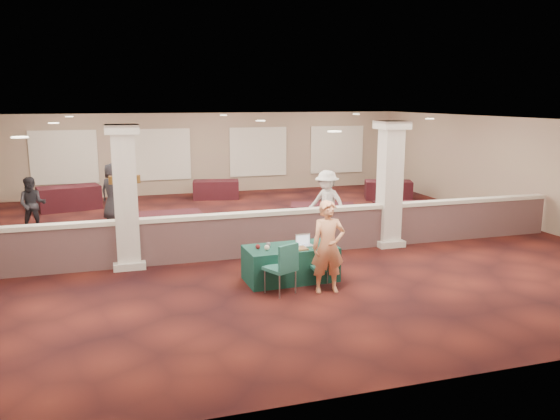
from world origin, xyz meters
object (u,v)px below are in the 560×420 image
object	(u,v)px
conf_chair_main	(324,265)
far_table_back_center	(216,190)
far_table_front_right	(402,214)
far_table_back_left	(69,198)
attendee_a	(32,204)
woman	(328,247)
far_table_front_left	(165,227)
attendee_b	(327,203)
attendee_c	(327,198)
far_table_front_center	(322,217)
far_table_back_right	(388,190)
near_table	(290,263)
conf_chair_side	(284,264)
attendee_d	(113,192)

from	to	relation	value
conf_chair_main	far_table_back_center	size ratio (longest dim) A/B	0.49
far_table_front_right	far_table_back_left	bearing A→B (deg)	151.37
attendee_a	far_table_back_center	bearing A→B (deg)	33.54
woman	far_table_back_center	size ratio (longest dim) A/B	1.07
far_table_front_left	far_table_back_left	bearing A→B (deg)	117.34
attendee_b	attendee_c	size ratio (longest dim) A/B	1.18
far_table_front_right	woman	bearing A→B (deg)	-132.12
woman	far_table_back_left	world-z (taller)	woman
conf_chair_main	far_table_front_left	xyz separation A→B (m)	(-2.69, 4.67, -0.11)
far_table_front_center	attendee_b	bearing A→B (deg)	-100.47
far_table_back_right	attendee_b	distance (m)	6.24
near_table	conf_chair_main	bearing A→B (deg)	-58.56
far_table_back_left	attendee_b	bearing A→B (deg)	-39.39
near_table	woman	size ratio (longest dim) A/B	1.03
far_table_front_right	attendee_a	xyz separation A→B (m)	(-10.56, 2.28, 0.45)
conf_chair_main	woman	size ratio (longest dim) A/B	0.46
woman	far_table_front_center	world-z (taller)	woman
woman	far_table_back_left	bearing A→B (deg)	125.14
far_table_back_right	attendee_c	distance (m)	4.77
woman	far_table_back_right	bearing A→B (deg)	62.69
far_table_front_center	far_table_back_left	size ratio (longest dim) A/B	0.91
near_table	far_table_front_left	world-z (taller)	far_table_front_left
conf_chair_side	far_table_front_center	xyz separation A→B (m)	(2.68, 4.83, -0.24)
far_table_back_right	attendee_a	world-z (taller)	attendee_a
woman	far_table_front_left	distance (m)	5.56
conf_chair_side	attendee_c	size ratio (longest dim) A/B	0.67
attendee_a	woman	bearing A→B (deg)	-47.17
far_table_front_left	attendee_c	bearing A→B (deg)	11.00
far_table_back_left	attendee_b	size ratio (longest dim) A/B	1.10
far_table_back_center	far_table_back_right	distance (m)	6.55
far_table_front_left	attendee_a	bearing A→B (deg)	147.17
far_table_front_center	conf_chair_side	bearing A→B (deg)	-118.99
conf_chair_side	far_table_back_left	bearing A→B (deg)	88.40
conf_chair_main	attendee_c	size ratio (longest dim) A/B	0.55
conf_chair_main	woman	xyz separation A→B (m)	(0.02, -0.17, 0.42)
far_table_front_right	far_table_back_right	size ratio (longest dim) A/B	0.97
far_table_front_left	attendee_d	bearing A→B (deg)	112.24
conf_chair_side	attendee_d	xyz separation A→B (m)	(-3.11, 7.90, 0.29)
far_table_back_center	attendee_c	bearing A→B (deg)	-63.02
attendee_c	far_table_back_center	bearing A→B (deg)	66.21
far_table_front_center	attendee_c	size ratio (longest dim) A/B	1.19
far_table_front_left	far_table_front_right	distance (m)	7.06
near_table	attendee_c	bearing A→B (deg)	58.33
woman	far_table_front_right	world-z (taller)	woman
conf_chair_main	attendee_a	distance (m)	9.30
far_table_front_left	far_table_front_right	bearing A→B (deg)	-0.16
far_table_front_center	attendee_d	distance (m)	6.57
far_table_front_right	attendee_d	xyz separation A→B (m)	(-8.34, 3.17, 0.56)
attendee_a	attendee_c	xyz separation A→B (m)	(8.50, -1.29, -0.02)
conf_chair_side	attendee_b	world-z (taller)	attendee_b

